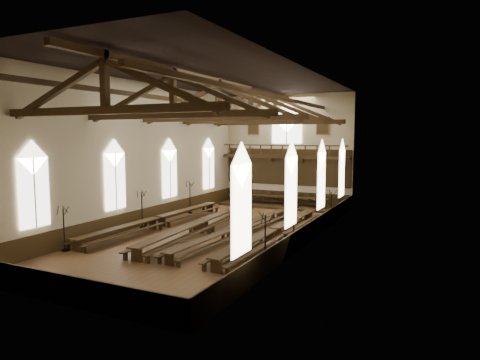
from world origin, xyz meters
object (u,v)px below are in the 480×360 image
object	(u,v)px
refectory_row_c	(237,229)
candelabrum_left_near	(64,238)
candelabrum_right_near	(265,252)
candelabrum_left_mid	(142,216)
refectory_row_d	(273,232)
refectory_row_a	(157,220)
candelabrum_right_mid	(294,234)
high_table	(283,197)
refectory_row_b	(201,223)
dais	(283,206)
candelabrum_left_far	(190,203)
candelabrum_right_far	(331,211)

from	to	relation	value
refectory_row_c	candelabrum_left_near	xyz separation A→B (m)	(-7.12, -6.99, 0.25)
candelabrum_right_near	candelabrum_left_mid	bearing A→B (deg)	156.65
refectory_row_d	refectory_row_a	bearing A→B (deg)	-179.34
candelabrum_right_mid	high_table	bearing A→B (deg)	112.40
refectory_row_b	dais	bearing A→B (deg)	83.03
candelabrum_left_far	candelabrum_right_far	size ratio (longest dim) A/B	1.16
candelabrum_left_near	candelabrum_left_far	world-z (taller)	candelabrum_left_far
refectory_row_c	candelabrum_right_far	xyz separation A→B (m)	(3.98, 7.87, 0.18)
candelabrum_left_near	candelabrum_left_mid	size ratio (longest dim) A/B	0.97
candelabrum_left_mid	candelabrum_left_far	world-z (taller)	candelabrum_left_far
refectory_row_c	candelabrum_left_near	size ratio (longest dim) A/B	5.56
refectory_row_b	candelabrum_left_far	world-z (taller)	candelabrum_left_far
refectory_row_a	candelabrum_right_far	distance (m)	12.77
refectory_row_a	candelabrum_right_near	world-z (taller)	candelabrum_right_near
candelabrum_left_far	candelabrum_right_near	distance (m)	15.57
dais	refectory_row_b	bearing A→B (deg)	-96.97
refectory_row_b	candelabrum_right_near	world-z (taller)	candelabrum_right_near
refectory_row_a	candelabrum_right_far	size ratio (longest dim) A/B	6.37
candelabrum_left_near	candelabrum_left_far	bearing A→B (deg)	90.00
refectory_row_d	high_table	distance (m)	12.26
dais	high_table	size ratio (longest dim) A/B	1.40
dais	candelabrum_left_near	size ratio (longest dim) A/B	4.52
refectory_row_b	high_table	bearing A→B (deg)	83.03
dais	candelabrum_left_far	distance (m)	8.48
candelabrum_right_mid	candelabrum_left_far	bearing A→B (deg)	148.92
high_table	refectory_row_c	bearing A→B (deg)	-83.76
high_table	candelabrum_right_near	bearing A→B (deg)	-72.78
dais	candelabrum_right_near	bearing A→B (deg)	-72.78
high_table	candelabrum_left_far	distance (m)	8.45
candelabrum_right_mid	candelabrum_right_far	xyz separation A→B (m)	(0.00, 8.75, -0.10)
refectory_row_d	candelabrum_right_mid	xyz separation A→B (m)	(1.65, -1.11, 0.25)
candelabrum_right_near	refectory_row_c	bearing A→B (deg)	127.90
refectory_row_d	candelabrum_left_far	world-z (taller)	candelabrum_left_far
dais	candelabrum_left_mid	xyz separation A→B (m)	(-5.82, -12.25, 0.69)
refectory_row_a	candelabrum_right_far	xyz separation A→B (m)	(10.16, 7.74, 0.14)
refectory_row_a	candelabrum_left_far	xyz separation A→B (m)	(-0.94, 5.68, 0.25)
candelabrum_left_far	dais	bearing A→B (deg)	46.50
refectory_row_b	high_table	size ratio (longest dim) A/B	1.84
dais	candelabrum_right_far	distance (m)	6.69
candelabrum_left_far	candelabrum_right_far	bearing A→B (deg)	10.53
candelabrum_left_mid	candelabrum_right_far	distance (m)	13.79
candelabrum_left_near	candelabrum_right_near	distance (m)	11.26
refectory_row_b	candelabrum_right_far	world-z (taller)	candelabrum_right_far
refectory_row_b	candelabrum_right_mid	xyz separation A→B (m)	(6.71, -1.13, 0.21)
refectory_row_d	candelabrum_right_far	bearing A→B (deg)	77.82
refectory_row_c	candelabrum_left_mid	distance (m)	7.13
refectory_row_d	candelabrum_right_mid	size ratio (longest dim) A/B	5.51
dais	high_table	xyz separation A→B (m)	(-0.00, 0.00, 0.75)
candelabrum_left_far	refectory_row_b	bearing A→B (deg)	-51.72
candelabrum_right_far	refectory_row_d	bearing A→B (deg)	-102.18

